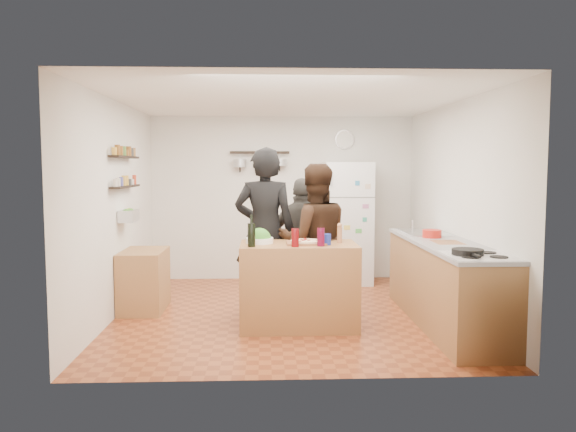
{
  "coord_description": "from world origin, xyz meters",
  "views": [
    {
      "loc": [
        -0.27,
        -6.54,
        1.73
      ],
      "look_at": [
        0.0,
        0.1,
        1.15
      ],
      "focal_mm": 35.0,
      "sensor_mm": 36.0,
      "label": 1
    }
  ],
  "objects_px": {
    "wall_clock": "(345,140)",
    "person_center": "(314,240)",
    "person_left": "(265,232)",
    "salad_bowl": "(260,240)",
    "counter_run": "(445,284)",
    "person_back": "(303,241)",
    "fridge": "(347,223)",
    "prep_island": "(298,285)",
    "wine_bottle": "(251,235)",
    "salt_canister": "(328,239)",
    "side_table": "(144,280)",
    "skillet": "(468,252)",
    "red_bowl": "(432,234)",
    "pepper_mill": "(340,235)"
  },
  "relations": [
    {
      "from": "person_left",
      "to": "wall_clock",
      "type": "xyz_separation_m",
      "value": [
        1.22,
        2.13,
        1.17
      ]
    },
    {
      "from": "wine_bottle",
      "to": "salad_bowl",
      "type": "bearing_deg",
      "value": 73.5
    },
    {
      "from": "prep_island",
      "to": "fridge",
      "type": "height_order",
      "value": "fridge"
    },
    {
      "from": "salad_bowl",
      "to": "wall_clock",
      "type": "bearing_deg",
      "value": 63.7
    },
    {
      "from": "skillet",
      "to": "wall_clock",
      "type": "height_order",
      "value": "wall_clock"
    },
    {
      "from": "salad_bowl",
      "to": "counter_run",
      "type": "height_order",
      "value": "salad_bowl"
    },
    {
      "from": "prep_island",
      "to": "skillet",
      "type": "bearing_deg",
      "value": -30.88
    },
    {
      "from": "fridge",
      "to": "side_table",
      "type": "relative_size",
      "value": 2.25
    },
    {
      "from": "red_bowl",
      "to": "counter_run",
      "type": "bearing_deg",
      "value": -82.06
    },
    {
      "from": "person_back",
      "to": "side_table",
      "type": "bearing_deg",
      "value": 19.08
    },
    {
      "from": "salad_bowl",
      "to": "salt_canister",
      "type": "distance_m",
      "value": 0.74
    },
    {
      "from": "counter_run",
      "to": "fridge",
      "type": "height_order",
      "value": "fridge"
    },
    {
      "from": "skillet",
      "to": "side_table",
      "type": "distance_m",
      "value": 3.79
    },
    {
      "from": "wine_bottle",
      "to": "prep_island",
      "type": "bearing_deg",
      "value": 23.75
    },
    {
      "from": "person_back",
      "to": "counter_run",
      "type": "bearing_deg",
      "value": 157.91
    },
    {
      "from": "counter_run",
      "to": "skillet",
      "type": "relative_size",
      "value": 9.13
    },
    {
      "from": "wine_bottle",
      "to": "side_table",
      "type": "bearing_deg",
      "value": 142.82
    },
    {
      "from": "salt_canister",
      "to": "side_table",
      "type": "bearing_deg",
      "value": 156.92
    },
    {
      "from": "pepper_mill",
      "to": "person_back",
      "type": "height_order",
      "value": "person_back"
    },
    {
      "from": "counter_run",
      "to": "person_center",
      "type": "bearing_deg",
      "value": 162.88
    },
    {
      "from": "pepper_mill",
      "to": "red_bowl",
      "type": "xyz_separation_m",
      "value": [
        1.11,
        0.33,
        -0.03
      ]
    },
    {
      "from": "prep_island",
      "to": "salad_bowl",
      "type": "relative_size",
      "value": 4.21
    },
    {
      "from": "salt_canister",
      "to": "counter_run",
      "type": "height_order",
      "value": "salt_canister"
    },
    {
      "from": "person_back",
      "to": "skillet",
      "type": "relative_size",
      "value": 5.54
    },
    {
      "from": "prep_island",
      "to": "counter_run",
      "type": "relative_size",
      "value": 0.48
    },
    {
      "from": "prep_island",
      "to": "salt_canister",
      "type": "xyz_separation_m",
      "value": [
        0.3,
        -0.12,
        0.51
      ]
    },
    {
      "from": "prep_island",
      "to": "person_left",
      "type": "xyz_separation_m",
      "value": [
        -0.36,
        0.52,
        0.52
      ]
    },
    {
      "from": "pepper_mill",
      "to": "person_back",
      "type": "bearing_deg",
      "value": 108.79
    },
    {
      "from": "counter_run",
      "to": "red_bowl",
      "type": "bearing_deg",
      "value": 97.94
    },
    {
      "from": "person_center",
      "to": "fridge",
      "type": "xyz_separation_m",
      "value": [
        0.66,
        1.87,
        0.02
      ]
    },
    {
      "from": "salt_canister",
      "to": "person_center",
      "type": "relative_size",
      "value": 0.07
    },
    {
      "from": "skillet",
      "to": "fridge",
      "type": "distance_m",
      "value": 3.29
    },
    {
      "from": "person_center",
      "to": "red_bowl",
      "type": "relative_size",
      "value": 8.18
    },
    {
      "from": "wall_clock",
      "to": "person_left",
      "type": "bearing_deg",
      "value": -119.93
    },
    {
      "from": "wall_clock",
      "to": "person_center",
      "type": "bearing_deg",
      "value": -106.62
    },
    {
      "from": "person_back",
      "to": "salt_canister",
      "type": "bearing_deg",
      "value": 111.01
    },
    {
      "from": "wine_bottle",
      "to": "fridge",
      "type": "relative_size",
      "value": 0.14
    },
    {
      "from": "wall_clock",
      "to": "side_table",
      "type": "xyz_separation_m",
      "value": [
        -2.69,
        -1.86,
        -1.78
      ]
    },
    {
      "from": "prep_island",
      "to": "fridge",
      "type": "distance_m",
      "value": 2.51
    },
    {
      "from": "prep_island",
      "to": "person_back",
      "type": "height_order",
      "value": "person_back"
    },
    {
      "from": "person_center",
      "to": "fridge",
      "type": "height_order",
      "value": "fridge"
    },
    {
      "from": "wine_bottle",
      "to": "red_bowl",
      "type": "distance_m",
      "value": 2.15
    },
    {
      "from": "person_back",
      "to": "fridge",
      "type": "distance_m",
      "value": 1.49
    },
    {
      "from": "wine_bottle",
      "to": "counter_run",
      "type": "relative_size",
      "value": 0.09
    },
    {
      "from": "person_center",
      "to": "wall_clock",
      "type": "bearing_deg",
      "value": -111.77
    },
    {
      "from": "side_table",
      "to": "counter_run",
      "type": "bearing_deg",
      "value": -12.59
    },
    {
      "from": "person_center",
      "to": "fridge",
      "type": "relative_size",
      "value": 0.98
    },
    {
      "from": "person_back",
      "to": "person_left",
      "type": "bearing_deg",
      "value": 58.73
    },
    {
      "from": "person_left",
      "to": "counter_run",
      "type": "relative_size",
      "value": 0.74
    },
    {
      "from": "prep_island",
      "to": "person_left",
      "type": "height_order",
      "value": "person_left"
    }
  ]
}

